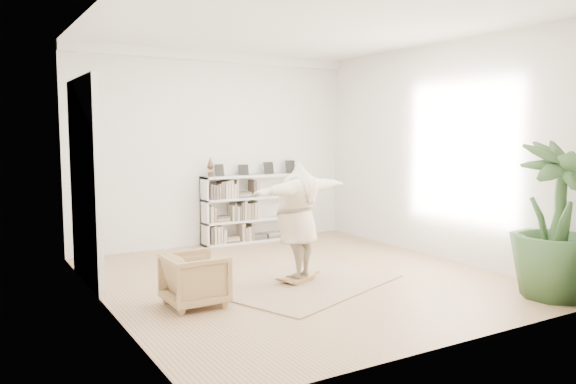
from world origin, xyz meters
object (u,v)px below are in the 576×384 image
object	(u,v)px
rocker_board	(297,278)
houseplant	(557,220)
person	(297,217)
bookshelf	(256,209)
armchair	(195,279)

from	to	relation	value
rocker_board	houseplant	bearing A→B (deg)	-63.49
rocker_board	person	bearing A→B (deg)	159.10
houseplant	bookshelf	bearing A→B (deg)	106.33
armchair	person	xyz separation A→B (m)	(1.62, 0.26, 0.61)
bookshelf	person	world-z (taller)	person
rocker_board	person	world-z (taller)	person
bookshelf	rocker_board	xyz separation A→B (m)	(-0.92, -3.04, -0.57)
bookshelf	armchair	distance (m)	4.17
rocker_board	houseplant	xyz separation A→B (m)	(2.47, -2.27, 0.94)
armchair	houseplant	distance (m)	4.61
person	houseplant	world-z (taller)	houseplant
bookshelf	person	size ratio (longest dim) A/B	1.11
armchair	person	distance (m)	1.75
person	bookshelf	bearing A→B (deg)	-127.66
armchair	houseplant	world-z (taller)	houseplant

